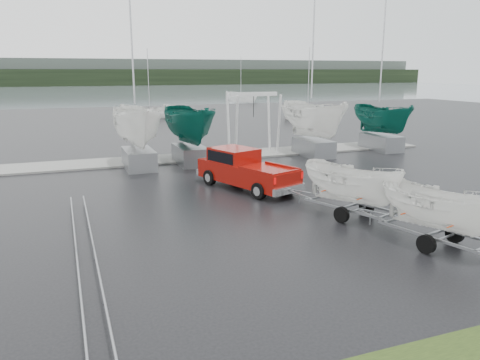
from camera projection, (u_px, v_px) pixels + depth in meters
ground_plane at (316, 210)px, 18.92m from camera, size 120.00×120.00×0.00m
lake at (102, 95)px, 109.94m from camera, size 300.00×300.00×0.00m
dock at (217, 156)px, 30.74m from camera, size 30.00×3.00×0.12m
treeline at (86, 77)px, 172.96m from camera, size 300.00×8.00×6.00m
far_hill at (84, 72)px, 179.79m from camera, size 300.00×6.00×10.00m
pickup_truck at (243, 168)px, 22.43m from camera, size 3.67×5.84×1.84m
trailer_hitched at (353, 150)px, 17.46m from camera, size 2.35×3.79×4.83m
trailer_parked at (442, 170)px, 14.51m from camera, size 2.06×3.78×4.60m
boat_hoist at (253, 114)px, 31.04m from camera, size 3.30×2.18×4.12m
keelboat_0 at (136, 100)px, 26.18m from camera, size 2.47×3.20×10.65m
keelboat_1 at (189, 100)px, 27.46m from camera, size 2.42×3.20×7.53m
keelboat_2 at (315, 93)px, 30.10m from camera, size 2.56×3.20×10.73m
keelboat_3 at (384, 102)px, 32.46m from camera, size 2.17×3.20×10.33m
mast_rack_0 at (81, 219)px, 16.64m from camera, size 0.56×6.50×0.06m
mast_rack_1 at (92, 292)px, 11.18m from camera, size 0.56×6.50×0.06m
moored_boat_1 at (150, 118)px, 55.59m from camera, size 2.77×2.71×11.48m
moored_boat_2 at (307, 121)px, 52.77m from camera, size 3.56×3.58×11.34m
moored_boat_3 at (241, 102)px, 85.24m from camera, size 3.75×3.78×11.68m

